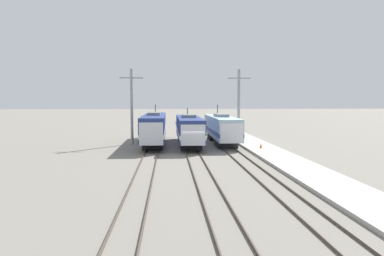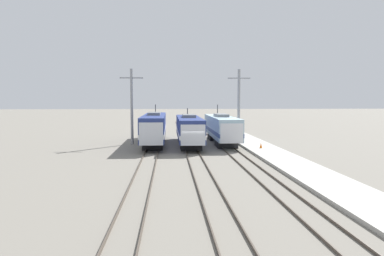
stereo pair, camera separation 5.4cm
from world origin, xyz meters
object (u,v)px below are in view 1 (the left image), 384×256
locomotive_far_right (222,128)px  catenary_tower_right (239,105)px  traffic_cone (261,146)px  locomotive_far_left (154,128)px  catenary_tower_left (132,105)px  locomotive_center (189,130)px

locomotive_far_right → catenary_tower_right: size_ratio=1.77×
traffic_cone → locomotive_far_left: bearing=152.2°
locomotive_far_right → traffic_cone: (3.63, -7.28, -1.51)m
traffic_cone → catenary_tower_left: bearing=155.6°
catenary_tower_left → locomotive_far_right: bearing=0.7°
catenary_tower_right → traffic_cone: (1.33, -7.13, -4.66)m
catenary_tower_left → traffic_cone: size_ratio=16.66×
catenary_tower_left → traffic_cone: (15.73, -7.13, -4.66)m
locomotive_center → catenary_tower_right: (6.86, 2.06, 3.14)m
locomotive_far_right → traffic_cone: bearing=-63.5°
locomotive_far_left → traffic_cone: locomotive_far_left is taller
locomotive_center → locomotive_far_right: size_ratio=0.96×
locomotive_far_left → locomotive_center: size_ratio=1.15×
locomotive_center → traffic_cone: (8.19, -5.07, -1.52)m
locomotive_far_left → catenary_tower_left: 4.27m
locomotive_far_left → locomotive_far_right: 9.13m
locomotive_far_right → catenary_tower_left: 12.50m
catenary_tower_right → locomotive_far_right: bearing=176.2°
locomotive_far_right → traffic_cone: size_ratio=29.47×
catenary_tower_left → traffic_cone: catenary_tower_left is taller
catenary_tower_left → locomotive_far_left: bearing=-7.6°
catenary_tower_right → traffic_cone: bearing=-79.4°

